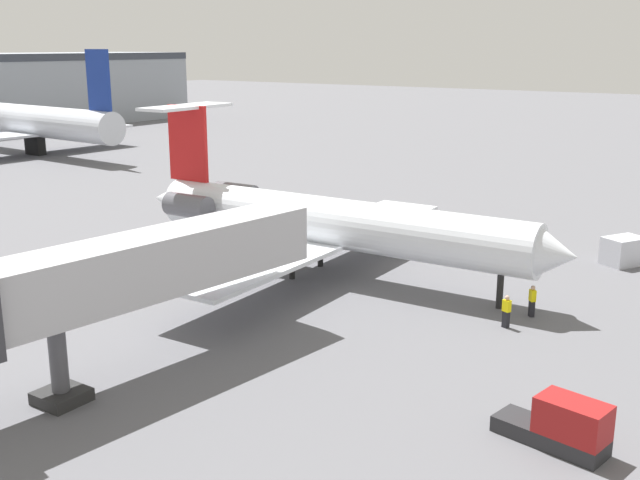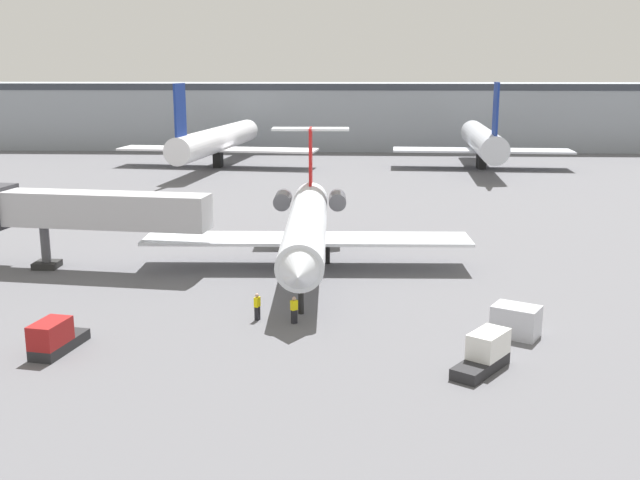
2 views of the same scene
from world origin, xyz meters
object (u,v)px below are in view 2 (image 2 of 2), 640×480
at_px(cargo_container_uld, 516,321).
at_px(jet_bridge, 77,210).
at_px(parked_airliner_west_end, 217,140).
at_px(regional_jet, 307,224).
at_px(ground_crew_loader, 294,310).
at_px(baggage_tug_trailing, 485,353).
at_px(baggage_tug_lead, 55,338).
at_px(parked_airliner_west_mid, 482,141).
at_px(ground_crew_marshaller, 257,307).

bearing_deg(cargo_container_uld, jet_bridge, 156.36).
bearing_deg(cargo_container_uld, parked_airliner_west_end, 112.45).
height_order(regional_jet, ground_crew_loader, regional_jet).
xyz_separation_m(jet_bridge, baggage_tug_trailing, (27.63, -18.19, -3.79)).
xyz_separation_m(baggage_tug_lead, cargo_container_uld, (25.38, 3.88, 0.06)).
distance_m(baggage_tug_lead, parked_airliner_west_mid, 86.78).
distance_m(ground_crew_loader, parked_airliner_west_mid, 77.26).
relative_size(ground_crew_loader, parked_airliner_west_mid, 0.05).
relative_size(ground_crew_loader, baggage_tug_lead, 0.40).
relative_size(jet_bridge, parked_airliner_west_mid, 0.57).
height_order(regional_jet, baggage_tug_lead, regional_jet).
bearing_deg(ground_crew_loader, jet_bridge, 146.04).
bearing_deg(ground_crew_loader, cargo_container_uld, -6.89).
relative_size(regional_jet, ground_crew_loader, 17.20).
bearing_deg(baggage_tug_trailing, ground_crew_loader, 147.68).
distance_m(baggage_tug_trailing, parked_airliner_west_end, 84.91).
xyz_separation_m(regional_jet, ground_crew_loader, (0.09, -13.07, -2.60)).
bearing_deg(parked_airliner_west_mid, jet_bridge, -123.04).
xyz_separation_m(jet_bridge, ground_crew_marshaller, (15.03, -11.15, -3.77)).
distance_m(cargo_container_uld, parked_airliner_west_end, 81.20).
distance_m(cargo_container_uld, parked_airliner_west_mid, 75.99).
xyz_separation_m(regional_jet, jet_bridge, (-17.24, -1.40, 1.16)).
distance_m(baggage_tug_trailing, cargo_container_uld, 5.59).
bearing_deg(parked_airliner_west_mid, cargo_container_uld, -97.67).
distance_m(regional_jet, baggage_tug_trailing, 22.33).
bearing_deg(parked_airliner_west_mid, baggage_tug_lead, -114.17).
height_order(ground_crew_loader, cargo_container_uld, cargo_container_uld).
distance_m(ground_crew_loader, baggage_tug_lead, 13.63).
relative_size(jet_bridge, ground_crew_loader, 10.91).
xyz_separation_m(jet_bridge, parked_airliner_west_end, (-0.77, 61.76, -0.42)).
bearing_deg(baggage_tug_lead, baggage_tug_trailing, -2.73).
bearing_deg(parked_airliner_west_mid, ground_crew_marshaller, -109.08).
bearing_deg(baggage_tug_lead, parked_airliner_west_end, 94.06).
bearing_deg(ground_crew_marshaller, parked_airliner_west_mid, 70.92).
distance_m(ground_crew_loader, cargo_container_uld, 12.97).
relative_size(parked_airliner_west_end, parked_airliner_west_mid, 1.15).
height_order(jet_bridge, parked_airliner_west_end, parked_airliner_west_end).
height_order(ground_crew_marshaller, ground_crew_loader, same).
distance_m(baggage_tug_lead, baggage_tug_trailing, 22.83).
height_order(ground_crew_loader, baggage_tug_trailing, baggage_tug_trailing).
xyz_separation_m(ground_crew_loader, parked_airliner_west_mid, (23.01, 73.68, 3.42)).
bearing_deg(parked_airliner_west_end, ground_crew_loader, -76.15).
xyz_separation_m(parked_airliner_west_end, parked_airliner_west_mid, (41.11, 0.24, 0.07)).
relative_size(ground_crew_loader, cargo_container_uld, 0.55).
relative_size(baggage_tug_lead, cargo_container_uld, 1.35).
bearing_deg(cargo_container_uld, regional_jet, 131.56).
height_order(baggage_tug_lead, cargo_container_uld, baggage_tug_lead).
bearing_deg(regional_jet, jet_bridge, -175.36).
relative_size(jet_bridge, ground_crew_marshaller, 10.91).
height_order(baggage_tug_lead, baggage_tug_trailing, same).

